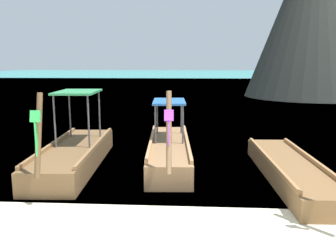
{
  "coord_description": "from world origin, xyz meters",
  "views": [
    {
      "loc": [
        0.58,
        -5.61,
        3.0
      ],
      "look_at": [
        0.0,
        3.51,
        1.35
      ],
      "focal_mm": 38.45,
      "sensor_mm": 36.0,
      "label": 1
    }
  ],
  "objects_px": {
    "longtail_boat_green_ribbon": "(74,154)",
    "longtail_boat_violet_ribbon": "(169,150)",
    "karst_rock": "(317,8)",
    "longtail_boat_red_ribbon": "(291,170)"
  },
  "relations": [
    {
      "from": "longtail_boat_violet_ribbon",
      "to": "karst_rock",
      "type": "relative_size",
      "value": 0.38
    },
    {
      "from": "longtail_boat_green_ribbon",
      "to": "longtail_boat_red_ribbon",
      "type": "relative_size",
      "value": 0.96
    },
    {
      "from": "longtail_boat_violet_ribbon",
      "to": "longtail_boat_green_ribbon",
      "type": "bearing_deg",
      "value": -166.53
    },
    {
      "from": "longtail_boat_green_ribbon",
      "to": "longtail_boat_red_ribbon",
      "type": "xyz_separation_m",
      "value": [
        5.9,
        -0.85,
        -0.1
      ]
    },
    {
      "from": "karst_rock",
      "to": "longtail_boat_green_ribbon",
      "type": "bearing_deg",
      "value": -121.91
    },
    {
      "from": "longtail_boat_red_ribbon",
      "to": "karst_rock",
      "type": "distance_m",
      "value": 25.22
    },
    {
      "from": "longtail_boat_green_ribbon",
      "to": "longtail_boat_violet_ribbon",
      "type": "relative_size",
      "value": 0.96
    },
    {
      "from": "longtail_boat_green_ribbon",
      "to": "longtail_boat_violet_ribbon",
      "type": "height_order",
      "value": "same"
    },
    {
      "from": "karst_rock",
      "to": "longtail_boat_red_ribbon",
      "type": "bearing_deg",
      "value": -108.87
    },
    {
      "from": "longtail_boat_red_ribbon",
      "to": "karst_rock",
      "type": "relative_size",
      "value": 0.38
    }
  ]
}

